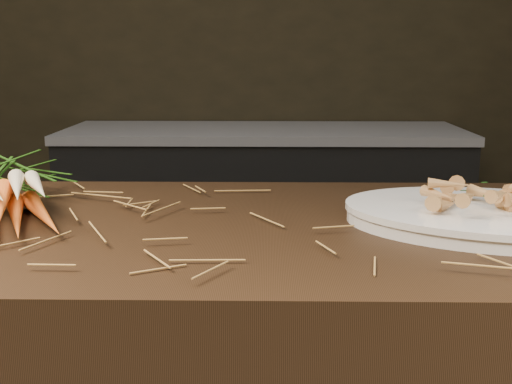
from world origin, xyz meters
TOP-DOWN VIEW (x-y plane):
  - back_counter at (0.30, 2.18)m, footprint 1.82×0.62m
  - straw_bedding at (0.00, 0.30)m, footprint 1.40×0.60m
  - root_veg_bunch at (-0.16, 0.40)m, footprint 0.33×0.49m
  - serving_platter at (0.70, 0.29)m, footprint 0.56×0.44m
  - roasted_veg_heap at (0.70, 0.29)m, footprint 0.28×0.23m

SIDE VIEW (x-z plane):
  - back_counter at x=0.30m, z-range 0.00..0.84m
  - straw_bedding at x=0.00m, z-range 0.90..0.92m
  - serving_platter at x=0.70m, z-range 0.90..0.93m
  - root_veg_bunch at x=-0.16m, z-range 0.90..0.99m
  - roasted_veg_heap at x=0.70m, z-range 0.93..0.98m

